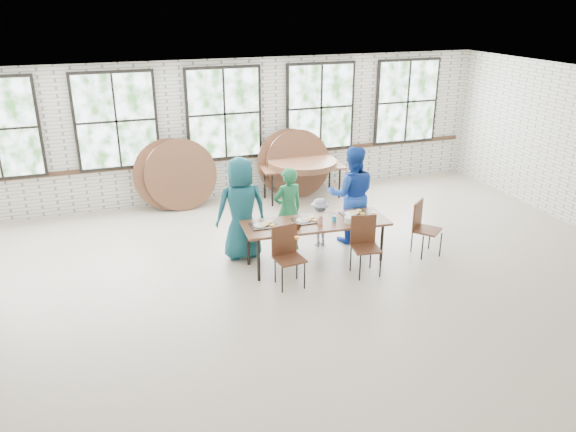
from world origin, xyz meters
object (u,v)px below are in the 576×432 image
Objects in this scene: dining_table at (316,225)px; chair_near_right at (365,240)px; chair_near_left at (287,251)px; storage_table at (302,168)px.

chair_near_right is (0.61, -0.56, -0.13)m from dining_table.
dining_table is 0.88m from chair_near_left.
dining_table is at bearing 29.87° from chair_near_left.
chair_near_right is 0.51× the size of storage_table.
storage_table is (1.64, 3.64, 0.13)m from chair_near_left.
chair_near_left is 1.00× the size of chair_near_right.
chair_near_left reaches higher than dining_table.
chair_near_right is at bearing -8.90° from chair_near_left.
chair_near_left is at bearing -109.08° from storage_table.
chair_near_right is (1.31, -0.04, 0.00)m from chair_near_left.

